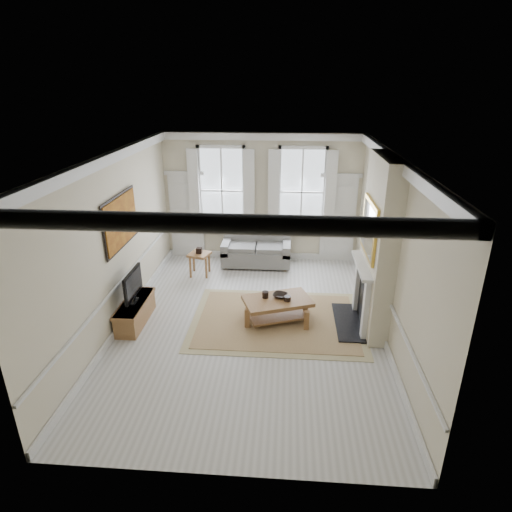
# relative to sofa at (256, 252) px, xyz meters

# --- Properties ---
(floor) EXTENTS (7.20, 7.20, 0.00)m
(floor) POSITION_rel_sofa_xyz_m (0.10, -3.11, -0.36)
(floor) COLOR #B7B5AD
(floor) RESTS_ON ground
(ceiling) EXTENTS (7.20, 7.20, 0.00)m
(ceiling) POSITION_rel_sofa_xyz_m (0.10, -3.11, 3.04)
(ceiling) COLOR white
(ceiling) RESTS_ON back_wall
(back_wall) EXTENTS (5.20, 0.00, 5.20)m
(back_wall) POSITION_rel_sofa_xyz_m (0.10, 0.49, 1.34)
(back_wall) COLOR beige
(back_wall) RESTS_ON floor
(left_wall) EXTENTS (0.00, 7.20, 7.20)m
(left_wall) POSITION_rel_sofa_xyz_m (-2.50, -3.11, 1.34)
(left_wall) COLOR beige
(left_wall) RESTS_ON floor
(right_wall) EXTENTS (0.00, 7.20, 7.20)m
(right_wall) POSITION_rel_sofa_xyz_m (2.70, -3.11, 1.34)
(right_wall) COLOR beige
(right_wall) RESTS_ON floor
(window_left) EXTENTS (1.26, 0.20, 2.20)m
(window_left) POSITION_rel_sofa_xyz_m (-0.95, 0.44, 1.54)
(window_left) COLOR #B2BCC6
(window_left) RESTS_ON back_wall
(window_right) EXTENTS (1.26, 0.20, 2.20)m
(window_right) POSITION_rel_sofa_xyz_m (1.15, 0.44, 1.54)
(window_right) COLOR #B2BCC6
(window_right) RESTS_ON back_wall
(door_left) EXTENTS (0.90, 0.08, 2.30)m
(door_left) POSITION_rel_sofa_xyz_m (-1.95, 0.45, 0.79)
(door_left) COLOR silver
(door_left) RESTS_ON floor
(door_right) EXTENTS (0.90, 0.08, 2.30)m
(door_right) POSITION_rel_sofa_xyz_m (2.15, 0.45, 0.79)
(door_right) COLOR silver
(door_right) RESTS_ON floor
(painting) EXTENTS (0.05, 1.66, 1.06)m
(painting) POSITION_rel_sofa_xyz_m (-2.46, -2.81, 1.69)
(painting) COLOR #BB7B20
(painting) RESTS_ON left_wall
(chimney_breast) EXTENTS (0.35, 1.70, 3.38)m
(chimney_breast) POSITION_rel_sofa_xyz_m (2.53, -2.91, 1.34)
(chimney_breast) COLOR beige
(chimney_breast) RESTS_ON floor
(hearth) EXTENTS (0.55, 1.50, 0.05)m
(hearth) POSITION_rel_sofa_xyz_m (2.10, -2.91, -0.33)
(hearth) COLOR black
(hearth) RESTS_ON floor
(fireplace) EXTENTS (0.21, 1.45, 1.33)m
(fireplace) POSITION_rel_sofa_xyz_m (2.30, -2.91, 0.38)
(fireplace) COLOR silver
(fireplace) RESTS_ON floor
(mirror) EXTENTS (0.06, 1.26, 1.06)m
(mirror) POSITION_rel_sofa_xyz_m (2.31, -2.91, 1.69)
(mirror) COLOR gold
(mirror) RESTS_ON chimney_breast
(sofa) EXTENTS (1.80, 0.88, 0.85)m
(sofa) POSITION_rel_sofa_xyz_m (0.00, 0.00, 0.00)
(sofa) COLOR slate
(sofa) RESTS_ON floor
(side_table) EXTENTS (0.59, 0.59, 0.59)m
(side_table) POSITION_rel_sofa_xyz_m (-1.38, -0.78, 0.12)
(side_table) COLOR brown
(side_table) RESTS_ON floor
(rug) EXTENTS (3.50, 2.60, 0.02)m
(rug) POSITION_rel_sofa_xyz_m (0.64, -2.91, -0.34)
(rug) COLOR #9A764F
(rug) RESTS_ON floor
(coffee_table) EXTENTS (1.52, 1.19, 0.50)m
(coffee_table) POSITION_rel_sofa_xyz_m (0.64, -2.91, 0.06)
(coffee_table) COLOR brown
(coffee_table) RESTS_ON rug
(ceramic_pot_a) EXTENTS (0.13, 0.13, 0.13)m
(ceramic_pot_a) POSITION_rel_sofa_xyz_m (0.39, -2.86, 0.21)
(ceramic_pot_a) COLOR black
(ceramic_pot_a) RESTS_ON coffee_table
(ceramic_pot_b) EXTENTS (0.14, 0.14, 0.10)m
(ceramic_pot_b) POSITION_rel_sofa_xyz_m (0.84, -2.96, 0.19)
(ceramic_pot_b) COLOR black
(ceramic_pot_b) RESTS_ON coffee_table
(bowl) EXTENTS (0.37, 0.37, 0.07)m
(bowl) POSITION_rel_sofa_xyz_m (0.69, -2.81, 0.18)
(bowl) COLOR black
(bowl) RESTS_ON coffee_table
(tv_stand) EXTENTS (0.42, 1.32, 0.47)m
(tv_stand) POSITION_rel_sofa_xyz_m (-2.24, -3.19, -0.12)
(tv_stand) COLOR brown
(tv_stand) RESTS_ON floor
(tv) EXTENTS (0.08, 0.90, 0.68)m
(tv) POSITION_rel_sofa_xyz_m (-2.22, -3.19, 0.51)
(tv) COLOR black
(tv) RESTS_ON tv_stand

